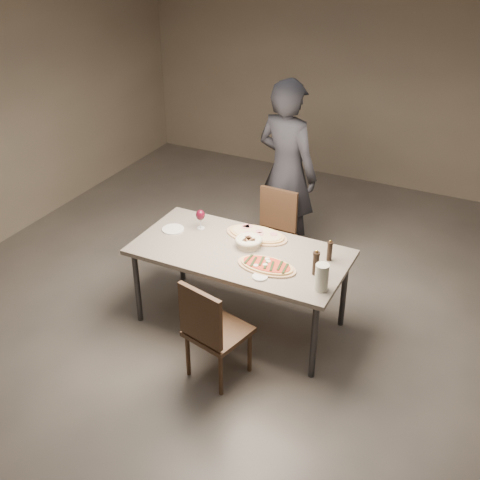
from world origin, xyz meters
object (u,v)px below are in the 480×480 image
at_px(chair_far, 274,229).
at_px(dining_table, 240,256).
at_px(diner, 287,172).
at_px(zucchini_pizza, 267,266).
at_px(chair_near, 211,328).
at_px(carafe, 322,277).
at_px(ham_pizza, 257,235).
at_px(pepper_mill_left, 316,263).
at_px(bread_basket, 249,242).

bearing_deg(chair_far, dining_table, 97.18).
bearing_deg(diner, zucchini_pizza, 122.10).
xyz_separation_m(chair_near, chair_far, (-0.21, 1.66, -0.01)).
height_order(carafe, chair_far, carafe).
distance_m(dining_table, ham_pizza, 0.29).
height_order(carafe, diner, diner).
bearing_deg(zucchini_pizza, chair_near, -89.45).
xyz_separation_m(ham_pizza, carafe, (0.78, -0.52, 0.09)).
distance_m(zucchini_pizza, pepper_mill_left, 0.40).
bearing_deg(diner, carafe, 136.70).
height_order(dining_table, bread_basket, bread_basket).
height_order(zucchini_pizza, ham_pizza, zucchini_pizza).
bearing_deg(zucchini_pizza, ham_pizza, 141.82).
bearing_deg(chair_far, carafe, 129.38).
distance_m(chair_near, diner, 2.07).
distance_m(zucchini_pizza, diner, 1.48).
relative_size(pepper_mill_left, chair_far, 0.25).
distance_m(bread_basket, chair_far, 0.89).
height_order(dining_table, ham_pizza, ham_pizza).
xyz_separation_m(ham_pizza, pepper_mill_left, (0.67, -0.34, 0.09)).
xyz_separation_m(dining_table, chair_near, (0.12, -0.74, -0.19)).
relative_size(pepper_mill_left, carafe, 1.00).
xyz_separation_m(dining_table, diner, (-0.11, 1.27, 0.25)).
relative_size(carafe, chair_near, 0.24).
distance_m(zucchini_pizza, chair_near, 0.68).
xyz_separation_m(pepper_mill_left, diner, (-0.80, 1.33, 0.09)).
bearing_deg(dining_table, ham_pizza, 85.53).
bearing_deg(ham_pizza, chair_near, -71.81).
height_order(dining_table, zucchini_pizza, zucchini_pizza).
bearing_deg(carafe, ham_pizza, 146.31).
relative_size(ham_pizza, bread_basket, 2.46).
bearing_deg(diner, dining_table, 110.55).
relative_size(bread_basket, chair_far, 0.27).
distance_m(carafe, chair_far, 1.50).
bearing_deg(carafe, zucchini_pizza, 168.97).
relative_size(zucchini_pizza, chair_near, 0.56).
bearing_deg(chair_near, dining_table, 112.92).
bearing_deg(ham_pizza, bread_basket, -72.68).
height_order(dining_table, chair_near, chair_near).
distance_m(bread_basket, chair_near, 0.89).
bearing_deg(bread_basket, pepper_mill_left, -12.88).
distance_m(dining_table, pepper_mill_left, 0.71).
height_order(bread_basket, chair_far, chair_far).
relative_size(bread_basket, carafe, 1.06).
relative_size(dining_table, bread_basket, 7.84).
xyz_separation_m(dining_table, chair_far, (-0.09, 0.91, -0.21)).
bearing_deg(chair_far, bread_basket, 100.35).
xyz_separation_m(pepper_mill_left, chair_far, (-0.77, 0.97, -0.37)).
height_order(dining_table, chair_far, chair_far).
relative_size(zucchini_pizza, carafe, 2.28).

